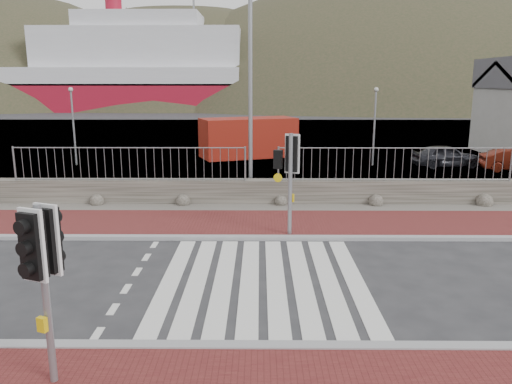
{
  "coord_description": "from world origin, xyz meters",
  "views": [
    {
      "loc": [
        -0.07,
        -10.68,
        4.47
      ],
      "look_at": [
        -0.18,
        3.0,
        1.4
      ],
      "focal_mm": 35.0,
      "sensor_mm": 36.0,
      "label": 1
    }
  ],
  "objects_px": {
    "ferry": "(100,74)",
    "traffic_signal_near": "(42,258)",
    "streetlight": "(254,67)",
    "car_a": "(446,156)",
    "traffic_signal_far": "(289,163)",
    "shipping_container": "(248,138)"
  },
  "relations": [
    {
      "from": "traffic_signal_near",
      "to": "car_a",
      "type": "xyz_separation_m",
      "value": [
        12.88,
        19.4,
        -1.42
      ]
    },
    {
      "from": "traffic_signal_near",
      "to": "traffic_signal_far",
      "type": "xyz_separation_m",
      "value": [
        3.91,
        7.37,
        0.16
      ]
    },
    {
      "from": "streetlight",
      "to": "traffic_signal_near",
      "type": "bearing_deg",
      "value": -124.91
    },
    {
      "from": "ferry",
      "to": "car_a",
      "type": "xyz_separation_m",
      "value": [
        34.38,
        -52.53,
        -4.77
      ]
    },
    {
      "from": "traffic_signal_near",
      "to": "car_a",
      "type": "relative_size",
      "value": 0.8
    },
    {
      "from": "traffic_signal_near",
      "to": "traffic_signal_far",
      "type": "height_order",
      "value": "traffic_signal_far"
    },
    {
      "from": "ferry",
      "to": "traffic_signal_near",
      "type": "distance_m",
      "value": 75.15
    },
    {
      "from": "ferry",
      "to": "car_a",
      "type": "height_order",
      "value": "ferry"
    },
    {
      "from": "traffic_signal_far",
      "to": "shipping_container",
      "type": "distance_m",
      "value": 15.7
    },
    {
      "from": "shipping_container",
      "to": "traffic_signal_near",
      "type": "bearing_deg",
      "value": -116.81
    },
    {
      "from": "traffic_signal_far",
      "to": "shipping_container",
      "type": "bearing_deg",
      "value": -63.07
    },
    {
      "from": "traffic_signal_near",
      "to": "car_a",
      "type": "height_order",
      "value": "traffic_signal_near"
    },
    {
      "from": "ferry",
      "to": "traffic_signal_near",
      "type": "xyz_separation_m",
      "value": [
        21.5,
        -71.93,
        -3.34
      ]
    },
    {
      "from": "traffic_signal_near",
      "to": "streetlight",
      "type": "xyz_separation_m",
      "value": [
        2.86,
        12.19,
        2.92
      ]
    },
    {
      "from": "ferry",
      "to": "traffic_signal_far",
      "type": "height_order",
      "value": "ferry"
    },
    {
      "from": "traffic_signal_far",
      "to": "shipping_container",
      "type": "xyz_separation_m",
      "value": [
        -1.52,
        15.6,
        -1.03
      ]
    },
    {
      "from": "traffic_signal_far",
      "to": "streetlight",
      "type": "distance_m",
      "value": 5.65
    },
    {
      "from": "traffic_signal_far",
      "to": "streetlight",
      "type": "bearing_deg",
      "value": -56.36
    },
    {
      "from": "shipping_container",
      "to": "car_a",
      "type": "distance_m",
      "value": 11.09
    },
    {
      "from": "ferry",
      "to": "car_a",
      "type": "distance_m",
      "value": 62.96
    },
    {
      "from": "streetlight",
      "to": "shipping_container",
      "type": "distance_m",
      "value": 11.44
    },
    {
      "from": "traffic_signal_far",
      "to": "streetlight",
      "type": "relative_size",
      "value": 0.34
    }
  ]
}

